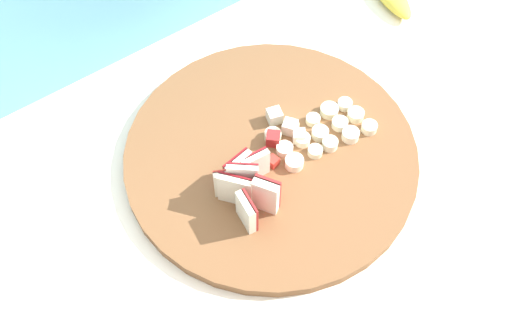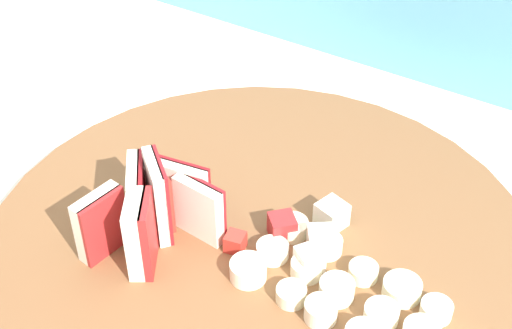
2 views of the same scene
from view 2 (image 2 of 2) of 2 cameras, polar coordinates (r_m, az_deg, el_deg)
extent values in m
cube|color=#5BA3C1|center=(0.96, 13.85, -6.69)|extent=(2.40, 0.04, 1.31)
cylinder|color=brown|center=(0.58, 0.31, -6.52)|extent=(0.44, 0.44, 0.02)
cube|color=#A32323|center=(0.55, -11.78, -4.81)|extent=(0.01, 0.04, 0.05)
cube|color=#EFE5CC|center=(0.56, -12.20, -4.51)|extent=(0.02, 0.04, 0.05)
cube|color=maroon|center=(0.57, -8.84, -2.57)|extent=(0.03, 0.04, 0.06)
cube|color=#EFE5CC|center=(0.57, -9.39, -2.61)|extent=(0.04, 0.04, 0.06)
cube|color=#A32323|center=(0.53, -8.44, -5.45)|extent=(0.02, 0.03, 0.06)
cube|color=beige|center=(0.54, -9.29, -5.43)|extent=(0.03, 0.04, 0.06)
cube|color=maroon|center=(0.56, -7.34, -2.44)|extent=(0.04, 0.03, 0.07)
cube|color=white|center=(0.56, -7.84, -2.55)|extent=(0.04, 0.03, 0.07)
cube|color=#B22D23|center=(0.58, -7.67, -2.02)|extent=(0.05, 0.03, 0.05)
cube|color=#EFE5CC|center=(0.58, -8.14, -2.19)|extent=(0.05, 0.03, 0.05)
cube|color=maroon|center=(0.58, -5.59, -1.88)|extent=(0.04, 0.01, 0.05)
cube|color=#EFE5CC|center=(0.57, -5.85, -2.22)|extent=(0.05, 0.02, 0.05)
cube|color=maroon|center=(0.56, -4.16, -3.30)|extent=(0.04, 0.01, 0.05)
cube|color=white|center=(0.56, -4.54, -3.61)|extent=(0.04, 0.01, 0.05)
cube|color=white|center=(0.54, 4.22, -7.44)|extent=(0.03, 0.03, 0.02)
cube|color=beige|center=(0.56, 5.13, -6.00)|extent=(0.03, 0.03, 0.02)
cube|color=#A32323|center=(0.56, 2.07, -4.93)|extent=(0.03, 0.03, 0.02)
cube|color=#B22D23|center=(0.56, -1.64, -6.10)|extent=(0.02, 0.02, 0.01)
cube|color=beige|center=(0.58, 5.96, -3.96)|extent=(0.03, 0.03, 0.02)
cylinder|color=white|center=(0.54, -0.62, -8.32)|extent=(0.03, 0.03, 0.01)
cylinder|color=beige|center=(0.52, 2.79, -10.16)|extent=(0.02, 0.02, 0.01)
cylinder|color=white|center=(0.51, 5.11, -11.39)|extent=(0.02, 0.02, 0.01)
cylinder|color=white|center=(0.55, 1.30, -6.79)|extent=(0.02, 0.02, 0.01)
cylinder|color=white|center=(0.54, 3.97, -8.15)|extent=(0.02, 0.02, 0.01)
cylinder|color=#F4EAC6|center=(0.53, 6.36, -9.74)|extent=(0.03, 0.03, 0.01)
cylinder|color=white|center=(0.52, 9.81, -11.51)|extent=(0.02, 0.02, 0.01)
cylinder|color=beige|center=(0.57, 2.84, -4.97)|extent=(0.03, 0.03, 0.01)
cylinder|color=beige|center=(0.56, 5.55, -6.34)|extent=(0.02, 0.02, 0.01)
cylinder|color=beige|center=(0.54, 8.42, -8.34)|extent=(0.02, 0.02, 0.01)
cylinder|color=beige|center=(0.54, 11.38, -9.57)|extent=(0.03, 0.03, 0.01)
cylinder|color=white|center=(0.53, 13.97, -11.02)|extent=(0.02, 0.02, 0.01)
camera|label=1|loc=(0.63, -94.28, 41.34)|focal=42.78mm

